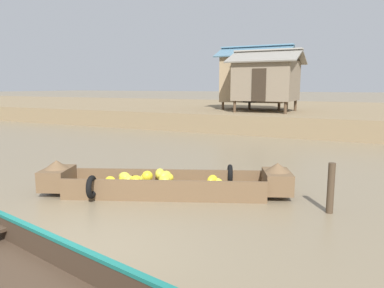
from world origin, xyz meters
TOP-DOWN VIEW (x-y plane):
  - ground_plane at (0.00, 10.00)m, footprint 300.00×300.00m
  - riverbank_strip at (0.00, 24.41)m, footprint 160.00×20.00m
  - banana_boat at (-0.13, 3.65)m, footprint 5.70×3.13m
  - stilt_house_left at (-2.79, 19.96)m, footprint 4.76×3.12m
  - stilt_house_mid_left at (-1.56, 18.06)m, footprint 4.02×3.74m
  - mooring_post at (3.51, 4.03)m, footprint 0.14×0.14m

SIDE VIEW (x-z plane):
  - ground_plane at x=0.00m, z-range 0.00..0.00m
  - banana_boat at x=-0.13m, z-range -0.12..0.67m
  - riverbank_strip at x=0.00m, z-range 0.00..1.01m
  - mooring_post at x=3.51m, z-range 0.00..1.03m
  - stilt_house_mid_left at x=-1.56m, z-range 1.08..4.71m
  - stilt_house_left at x=-2.79m, z-range 1.01..5.09m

